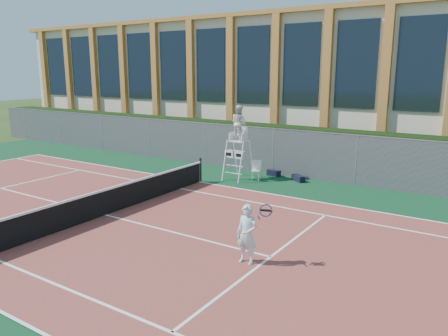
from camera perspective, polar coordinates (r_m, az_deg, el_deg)
The scene contains 12 objects.
ground at distance 15.73m, azimuth -15.24°, elevation -6.03°, with size 120.00×120.00×0.00m, color #233814.
apron at distance 16.37m, azimuth -12.63°, elevation -5.13°, with size 36.00×20.00×0.01m, color #0C371C.
tennis_court at distance 15.73m, azimuth -15.24°, elevation -5.96°, with size 23.77×10.97×0.02m, color brown.
tennis_net at distance 15.57m, azimuth -15.35°, elevation -4.16°, with size 0.10×11.30×1.10m.
fence at distance 22.09m, azimuth 1.79°, elevation 2.67°, with size 40.00×0.06×2.20m, color #595E60, non-canonical shape.
hedge at distance 23.11m, azimuth 3.34°, elevation 3.10°, with size 40.00×1.40×2.20m, color black.
building at distance 29.97m, azimuth 11.13°, elevation 10.91°, with size 45.00×10.60×8.22m.
umpire_chair at distance 19.82m, azimuth 1.96°, elevation 5.64°, with size 0.96×1.47×3.43m.
plastic_chair at distance 20.11m, azimuth 4.25°, elevation -0.03°, with size 0.51×0.51×0.87m.
sports_bag_near at distance 20.91m, azimuth 6.51°, elevation -0.64°, with size 0.64×0.26×0.27m, color black.
sports_bag_far at distance 20.04m, azimuth 9.69°, elevation -1.32°, with size 0.67×0.29×0.27m, color black.
tennis_player at distance 11.31m, azimuth 3.04°, elevation -8.60°, with size 0.89×0.61×1.59m.
Camera 1 is at (11.29, -9.80, 4.91)m, focal length 35.00 mm.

